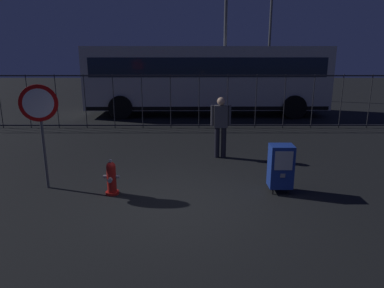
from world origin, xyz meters
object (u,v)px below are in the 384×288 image
at_px(stop_sign, 38,115).
at_px(bus_near, 205,76).
at_px(fire_hydrant, 110,178).
at_px(street_light_near_left, 269,24).
at_px(pedestrian, 219,124).
at_px(newspaper_box_primary, 279,166).
at_px(street_light_near_right, 224,29).

relative_size(stop_sign, bus_near, 0.21).
height_order(fire_hydrant, street_light_near_left, street_light_near_left).
height_order(fire_hydrant, pedestrian, pedestrian).
distance_m(bus_near, street_light_near_left, 6.70).
distance_m(fire_hydrant, stop_sign, 1.96).
distance_m(newspaper_box_primary, street_light_near_left, 14.86).
height_order(newspaper_box_primary, bus_near, bus_near).
bearing_deg(street_light_near_right, street_light_near_left, 59.67).
distance_m(stop_sign, pedestrian, 4.55).
distance_m(pedestrian, street_light_near_left, 12.69).
height_order(stop_sign, street_light_near_left, street_light_near_left).
bearing_deg(pedestrian, street_light_near_right, 84.30).
bearing_deg(street_light_near_right, bus_near, 170.11).
relative_size(bus_near, street_light_near_left, 1.45).
bearing_deg(newspaper_box_primary, fire_hydrant, -178.08).
bearing_deg(fire_hydrant, stop_sign, 167.17).
height_order(stop_sign, street_light_near_right, street_light_near_right).
relative_size(pedestrian, street_light_near_left, 0.23).
relative_size(pedestrian, street_light_near_right, 0.26).
bearing_deg(newspaper_box_primary, stop_sign, 177.49).
bearing_deg(stop_sign, newspaper_box_primary, -2.51).
bearing_deg(pedestrian, newspaper_box_primary, -66.59).
distance_m(pedestrian, street_light_near_right, 7.21).
bearing_deg(fire_hydrant, newspaper_box_primary, 1.92).
xyz_separation_m(fire_hydrant, street_light_near_right, (3.10, 9.20, 3.36)).
relative_size(newspaper_box_primary, street_light_near_right, 0.16).
bearing_deg(pedestrian, fire_hydrant, -133.41).
xyz_separation_m(bus_near, street_light_near_left, (3.77, 4.95, 2.49)).
bearing_deg(stop_sign, street_light_near_right, 62.75).
distance_m(fire_hydrant, newspaper_box_primary, 3.51).
bearing_deg(bus_near, fire_hydrant, -104.63).
height_order(fire_hydrant, bus_near, bus_near).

